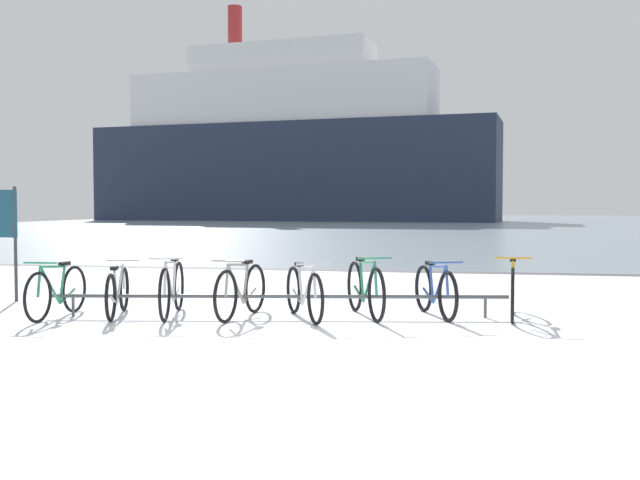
{
  "coord_description": "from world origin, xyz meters",
  "views": [
    {
      "loc": [
        1.58,
        -6.97,
        1.49
      ],
      "look_at": [
        -0.79,
        5.07,
        0.94
      ],
      "focal_mm": 41.71,
      "sensor_mm": 36.0,
      "label": 1
    }
  ],
  "objects_px": {
    "bicycle_4": "(304,292)",
    "ferry_ship": "(288,148)",
    "bicycle_3": "(241,291)",
    "bicycle_7": "(513,290)",
    "bicycle_6": "(435,291)",
    "info_sign": "(3,224)",
    "bicycle_5": "(365,289)",
    "bicycle_2": "(172,289)",
    "bicycle_0": "(57,291)",
    "bicycle_1": "(118,291)"
  },
  "relations": [
    {
      "from": "bicycle_4",
      "to": "ferry_ship",
      "type": "distance_m",
      "value": 68.22
    },
    {
      "from": "bicycle_3",
      "to": "bicycle_7",
      "type": "distance_m",
      "value": 3.63
    },
    {
      "from": "bicycle_6",
      "to": "info_sign",
      "type": "bearing_deg",
      "value": 176.42
    },
    {
      "from": "bicycle_3",
      "to": "bicycle_4",
      "type": "bearing_deg",
      "value": 4.81
    },
    {
      "from": "bicycle_5",
      "to": "info_sign",
      "type": "relative_size",
      "value": 0.92
    },
    {
      "from": "bicycle_5",
      "to": "bicycle_6",
      "type": "xyz_separation_m",
      "value": [
        0.93,
        0.18,
        -0.03
      ]
    },
    {
      "from": "bicycle_2",
      "to": "bicycle_4",
      "type": "xyz_separation_m",
      "value": [
        1.82,
        0.09,
        -0.02
      ]
    },
    {
      "from": "bicycle_0",
      "to": "bicycle_5",
      "type": "height_order",
      "value": "bicycle_5"
    },
    {
      "from": "bicycle_2",
      "to": "bicycle_6",
      "type": "bearing_deg",
      "value": 10.02
    },
    {
      "from": "bicycle_3",
      "to": "bicycle_2",
      "type": "bearing_deg",
      "value": -178.99
    },
    {
      "from": "bicycle_1",
      "to": "ferry_ship",
      "type": "relative_size",
      "value": 0.04
    },
    {
      "from": "bicycle_0",
      "to": "bicycle_1",
      "type": "xyz_separation_m",
      "value": [
        0.73,
        0.29,
        -0.02
      ]
    },
    {
      "from": "bicycle_0",
      "to": "bicycle_3",
      "type": "distance_m",
      "value": 2.47
    },
    {
      "from": "bicycle_2",
      "to": "ferry_ship",
      "type": "height_order",
      "value": "ferry_ship"
    },
    {
      "from": "bicycle_0",
      "to": "ferry_ship",
      "type": "height_order",
      "value": "ferry_ship"
    },
    {
      "from": "bicycle_1",
      "to": "bicycle_3",
      "type": "height_order",
      "value": "bicycle_3"
    },
    {
      "from": "bicycle_1",
      "to": "bicycle_7",
      "type": "xyz_separation_m",
      "value": [
        5.26,
        0.84,
        0.04
      ]
    },
    {
      "from": "bicycle_2",
      "to": "info_sign",
      "type": "height_order",
      "value": "info_sign"
    },
    {
      "from": "bicycle_5",
      "to": "ferry_ship",
      "type": "bearing_deg",
      "value": 104.43
    },
    {
      "from": "bicycle_4",
      "to": "info_sign",
      "type": "relative_size",
      "value": 0.86
    },
    {
      "from": "bicycle_1",
      "to": "bicycle_6",
      "type": "xyz_separation_m",
      "value": [
        4.25,
        0.76,
        0.02
      ]
    },
    {
      "from": "bicycle_3",
      "to": "bicycle_6",
      "type": "height_order",
      "value": "bicycle_3"
    },
    {
      "from": "bicycle_3",
      "to": "bicycle_0",
      "type": "bearing_deg",
      "value": -169.48
    },
    {
      "from": "bicycle_4",
      "to": "bicycle_7",
      "type": "height_order",
      "value": "bicycle_7"
    },
    {
      "from": "bicycle_3",
      "to": "info_sign",
      "type": "distance_m",
      "value": 4.43
    },
    {
      "from": "bicycle_2",
      "to": "bicycle_3",
      "type": "bearing_deg",
      "value": 1.01
    },
    {
      "from": "bicycle_0",
      "to": "info_sign",
      "type": "xyz_separation_m",
      "value": [
        -1.79,
        1.48,
        0.86
      ]
    },
    {
      "from": "bicycle_7",
      "to": "ferry_ship",
      "type": "xyz_separation_m",
      "value": [
        -18.81,
        65.29,
        7.19
      ]
    },
    {
      "from": "bicycle_0",
      "to": "bicycle_7",
      "type": "relative_size",
      "value": 0.97
    },
    {
      "from": "info_sign",
      "to": "ferry_ship",
      "type": "relative_size",
      "value": 0.04
    },
    {
      "from": "bicycle_4",
      "to": "bicycle_7",
      "type": "xyz_separation_m",
      "value": [
        2.72,
        0.61,
        0.03
      ]
    },
    {
      "from": "bicycle_6",
      "to": "bicycle_7",
      "type": "bearing_deg",
      "value": 4.23
    },
    {
      "from": "info_sign",
      "to": "bicycle_2",
      "type": "bearing_deg",
      "value": -17.83
    },
    {
      "from": "bicycle_1",
      "to": "bicycle_6",
      "type": "bearing_deg",
      "value": 10.2
    },
    {
      "from": "bicycle_0",
      "to": "bicycle_3",
      "type": "relative_size",
      "value": 0.98
    },
    {
      "from": "bicycle_0",
      "to": "bicycle_5",
      "type": "bearing_deg",
      "value": 12.18
    },
    {
      "from": "bicycle_5",
      "to": "bicycle_4",
      "type": "bearing_deg",
      "value": -155.48
    },
    {
      "from": "bicycle_0",
      "to": "info_sign",
      "type": "height_order",
      "value": "info_sign"
    },
    {
      "from": "bicycle_4",
      "to": "info_sign",
      "type": "xyz_separation_m",
      "value": [
        -5.07,
        0.96,
        0.86
      ]
    },
    {
      "from": "bicycle_0",
      "to": "bicycle_2",
      "type": "xyz_separation_m",
      "value": [
        1.46,
        0.43,
        0.02
      ]
    },
    {
      "from": "bicycle_0",
      "to": "bicycle_6",
      "type": "distance_m",
      "value": 5.09
    },
    {
      "from": "bicycle_4",
      "to": "bicycle_6",
      "type": "bearing_deg",
      "value": 17.43
    },
    {
      "from": "bicycle_1",
      "to": "ferry_ship",
      "type": "xyz_separation_m",
      "value": [
        -13.55,
        66.13,
        7.24
      ]
    },
    {
      "from": "info_sign",
      "to": "bicycle_3",
      "type": "bearing_deg",
      "value": -13.69
    },
    {
      "from": "bicycle_6",
      "to": "bicycle_5",
      "type": "bearing_deg",
      "value": -168.89
    },
    {
      "from": "bicycle_7",
      "to": "info_sign",
      "type": "distance_m",
      "value": 7.84
    },
    {
      "from": "bicycle_2",
      "to": "bicycle_3",
      "type": "height_order",
      "value": "bicycle_2"
    },
    {
      "from": "bicycle_1",
      "to": "bicycle_6",
      "type": "relative_size",
      "value": 1.04
    },
    {
      "from": "bicycle_1",
      "to": "info_sign",
      "type": "xyz_separation_m",
      "value": [
        -2.53,
        1.19,
        0.87
      ]
    },
    {
      "from": "bicycle_0",
      "to": "ferry_ship",
      "type": "bearing_deg",
      "value": 100.92
    }
  ]
}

